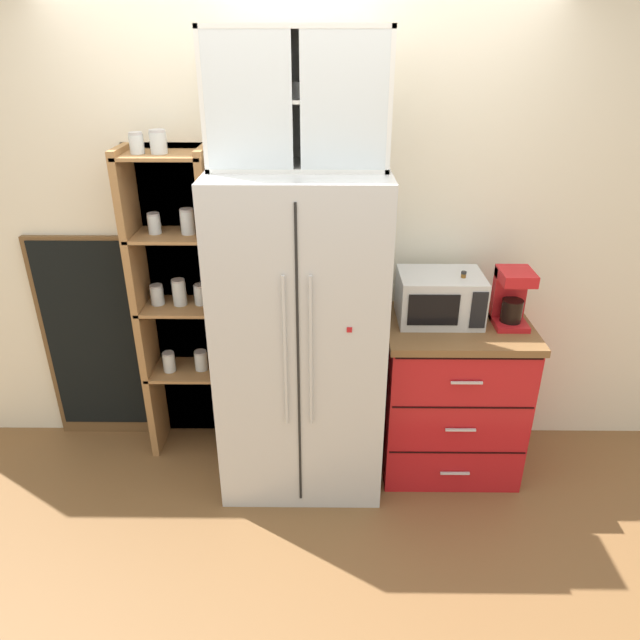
{
  "coord_description": "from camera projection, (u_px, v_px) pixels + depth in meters",
  "views": [
    {
      "loc": [
        0.12,
        -2.73,
        2.29
      ],
      "look_at": [
        0.1,
        0.0,
        0.96
      ],
      "focal_mm": 32.64,
      "sensor_mm": 36.0,
      "label": 1
    }
  ],
  "objects": [
    {
      "name": "chalkboard_menu",
      "position": [
        94.0,
        341.0,
        3.48
      ],
      "size": [
        0.6,
        0.04,
        1.31
      ],
      "color": "brown",
      "rests_on": "ground"
    },
    {
      "name": "wall_back_cream",
      "position": [
        303.0,
        239.0,
        3.26
      ],
      "size": [
        4.92,
        0.1,
        2.55
      ],
      "primitive_type": "cube",
      "color": "silver",
      "rests_on": "ground"
    },
    {
      "name": "counter_cabinet",
      "position": [
        450.0,
        395.0,
        3.31
      ],
      "size": [
        0.78,
        0.61,
        0.91
      ],
      "color": "red",
      "rests_on": "ground"
    },
    {
      "name": "mug_charcoal",
      "position": [
        461.0,
        319.0,
        3.05
      ],
      "size": [
        0.11,
        0.08,
        0.1
      ],
      "color": "#2D2D33",
      "rests_on": "counter_cabinet"
    },
    {
      "name": "coffee_maker",
      "position": [
        511.0,
        296.0,
        3.05
      ],
      "size": [
        0.17,
        0.2,
        0.31
      ],
      "color": "red",
      "rests_on": "counter_cabinet"
    },
    {
      "name": "upper_cabinet",
      "position": [
        298.0,
        99.0,
        2.61
      ],
      "size": [
        0.82,
        0.32,
        0.6
      ],
      "color": "silver",
      "rests_on": "refrigerator"
    },
    {
      "name": "bottle_amber",
      "position": [
        461.0,
        300.0,
        3.06
      ],
      "size": [
        0.07,
        0.07,
        0.29
      ],
      "color": "brown",
      "rests_on": "counter_cabinet"
    },
    {
      "name": "microwave",
      "position": [
        440.0,
        297.0,
        3.1
      ],
      "size": [
        0.44,
        0.33,
        0.26
      ],
      "color": "silver",
      "rests_on": "counter_cabinet"
    },
    {
      "name": "ground_plane",
      "position": [
        303.0,
        465.0,
        3.46
      ],
      "size": [
        10.61,
        10.61,
        0.0
      ],
      "primitive_type": "plane",
      "color": "brown"
    },
    {
      "name": "pantry_shelf_column",
      "position": [
        181.0,
        300.0,
        3.3
      ],
      "size": [
        0.49,
        0.32,
        1.89
      ],
      "color": "brown",
      "rests_on": "ground"
    },
    {
      "name": "refrigerator",
      "position": [
        301.0,
        335.0,
        3.08
      ],
      "size": [
        0.85,
        0.72,
        1.75
      ],
      "color": "silver",
      "rests_on": "ground"
    },
    {
      "name": "mug_navy",
      "position": [
        458.0,
        312.0,
        3.12
      ],
      "size": [
        0.11,
        0.08,
        0.1
      ],
      "color": "navy",
      "rests_on": "counter_cabinet"
    }
  ]
}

